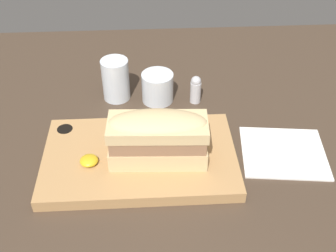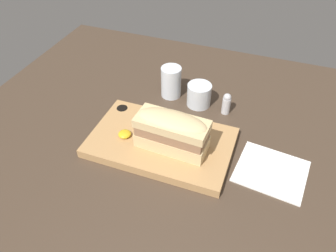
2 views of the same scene
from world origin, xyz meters
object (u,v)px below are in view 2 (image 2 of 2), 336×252
object	(u,v)px
serving_board	(161,142)
water_glass	(171,84)
wine_glass	(199,96)
salt_shaker	(226,103)
sandwich	(172,130)
napkin	(271,171)

from	to	relation	value
serving_board	water_glass	xyz separation A→B (cm)	(-5.46, 23.54, 3.24)
wine_glass	salt_shaker	bearing A→B (deg)	-7.70
water_glass	wine_glass	xyz separation A→B (cm)	(10.05, -1.66, -1.27)
wine_glass	salt_shaker	size ratio (longest dim) A/B	1.08
sandwich	water_glass	xyz separation A→B (cm)	(-9.28, 25.11, -3.80)
water_glass	salt_shaker	bearing A→B (deg)	-8.60
sandwich	water_glass	world-z (taller)	sandwich
water_glass	salt_shaker	size ratio (longest dim) A/B	1.46
wine_glass	salt_shaker	xyz separation A→B (cm)	(9.13, -1.23, 0.41)
serving_board	napkin	bearing A→B (deg)	1.74
napkin	water_glass	bearing A→B (deg)	147.74
napkin	salt_shaker	distance (cm)	26.04
serving_board	wine_glass	size ratio (longest dim) A/B	5.10
water_glass	salt_shaker	world-z (taller)	water_glass
sandwich	salt_shaker	bearing A→B (deg)	65.99
napkin	salt_shaker	xyz separation A→B (cm)	(-16.66, 19.72, 3.43)
napkin	salt_shaker	size ratio (longest dim) A/B	2.68
serving_board	wine_glass	distance (cm)	22.43
water_glass	wine_glass	world-z (taller)	water_glass
wine_glass	napkin	xyz separation A→B (cm)	(25.78, -20.95, -3.02)
sandwich	salt_shaker	xyz separation A→B (cm)	(9.89, 22.21, -4.66)
sandwich	serving_board	bearing A→B (deg)	157.61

